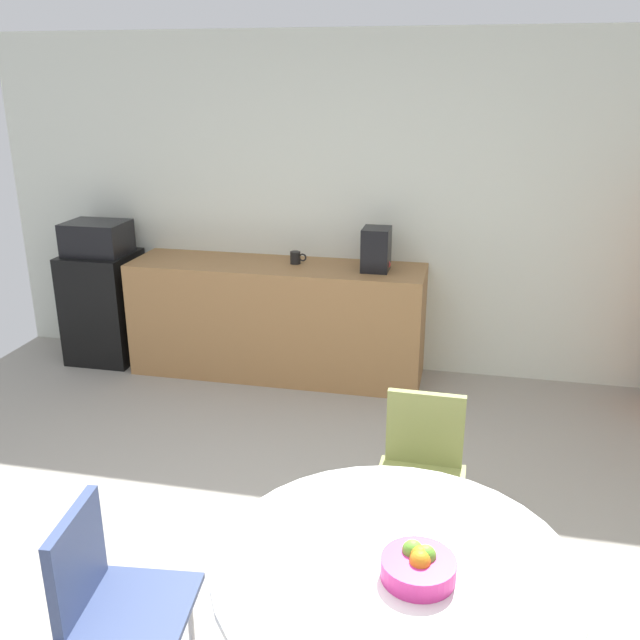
{
  "coord_description": "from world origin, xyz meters",
  "views": [
    {
      "loc": [
        0.82,
        -2.31,
        2.27
      ],
      "look_at": [
        0.02,
        1.33,
        0.95
      ],
      "focal_mm": 38.83,
      "sensor_mm": 36.0,
      "label": 1
    }
  ],
  "objects_px": {
    "round_table": "(394,591)",
    "coffee_maker": "(376,249)",
    "chair_olive": "(422,459)",
    "mug_white": "(296,258)",
    "chair_navy": "(105,589)",
    "fruit_bowl": "(419,565)",
    "mug_green": "(379,264)",
    "mini_fridge": "(104,306)",
    "microwave": "(97,238)"
  },
  "relations": [
    {
      "from": "fruit_bowl",
      "to": "round_table",
      "type": "bearing_deg",
      "value": 148.33
    },
    {
      "from": "round_table",
      "to": "mug_white",
      "type": "height_order",
      "value": "mug_white"
    },
    {
      "from": "microwave",
      "to": "fruit_bowl",
      "type": "bearing_deg",
      "value": -47.27
    },
    {
      "from": "chair_olive",
      "to": "round_table",
      "type": "bearing_deg",
      "value": -91.05
    },
    {
      "from": "chair_navy",
      "to": "mug_white",
      "type": "height_order",
      "value": "mug_white"
    },
    {
      "from": "fruit_bowl",
      "to": "mug_green",
      "type": "bearing_deg",
      "value": 100.16
    },
    {
      "from": "mini_fridge",
      "to": "mug_white",
      "type": "xyz_separation_m",
      "value": [
        1.64,
        0.06,
        0.49
      ]
    },
    {
      "from": "mug_white",
      "to": "coffee_maker",
      "type": "height_order",
      "value": "coffee_maker"
    },
    {
      "from": "microwave",
      "to": "round_table",
      "type": "xyz_separation_m",
      "value": [
        2.77,
        -3.03,
        -0.43
      ]
    },
    {
      "from": "mug_white",
      "to": "coffee_maker",
      "type": "bearing_deg",
      "value": -5.2
    },
    {
      "from": "chair_olive",
      "to": "mug_green",
      "type": "distance_m",
      "value": 2.09
    },
    {
      "from": "chair_navy",
      "to": "round_table",
      "type": "bearing_deg",
      "value": 6.31
    },
    {
      "from": "mini_fridge",
      "to": "chair_navy",
      "type": "bearing_deg",
      "value": -61.1
    },
    {
      "from": "microwave",
      "to": "chair_olive",
      "type": "xyz_separation_m",
      "value": [
        2.79,
        -2.0,
        -0.51
      ]
    },
    {
      "from": "mug_green",
      "to": "coffee_maker",
      "type": "bearing_deg",
      "value": 163.75
    },
    {
      "from": "chair_navy",
      "to": "mug_white",
      "type": "relative_size",
      "value": 6.43
    },
    {
      "from": "round_table",
      "to": "chair_navy",
      "type": "relative_size",
      "value": 1.49
    },
    {
      "from": "fruit_bowl",
      "to": "microwave",
      "type": "bearing_deg",
      "value": 132.73
    },
    {
      "from": "fruit_bowl",
      "to": "coffee_maker",
      "type": "bearing_deg",
      "value": 100.65
    },
    {
      "from": "round_table",
      "to": "coffee_maker",
      "type": "xyz_separation_m",
      "value": [
        -0.5,
        3.03,
        0.45
      ]
    },
    {
      "from": "mini_fridge",
      "to": "mug_white",
      "type": "height_order",
      "value": "mug_white"
    },
    {
      "from": "chair_olive",
      "to": "chair_navy",
      "type": "height_order",
      "value": "same"
    },
    {
      "from": "round_table",
      "to": "chair_olive",
      "type": "bearing_deg",
      "value": 88.95
    },
    {
      "from": "chair_navy",
      "to": "coffee_maker",
      "type": "relative_size",
      "value": 2.59
    },
    {
      "from": "chair_olive",
      "to": "chair_navy",
      "type": "bearing_deg",
      "value": -132.37
    },
    {
      "from": "chair_olive",
      "to": "mug_white",
      "type": "bearing_deg",
      "value": 119.19
    },
    {
      "from": "mug_green",
      "to": "coffee_maker",
      "type": "height_order",
      "value": "coffee_maker"
    },
    {
      "from": "fruit_bowl",
      "to": "coffee_maker",
      "type": "distance_m",
      "value": 3.15
    },
    {
      "from": "chair_navy",
      "to": "coffee_maker",
      "type": "height_order",
      "value": "coffee_maker"
    },
    {
      "from": "round_table",
      "to": "fruit_bowl",
      "type": "xyz_separation_m",
      "value": [
        0.08,
        -0.05,
        0.16
      ]
    },
    {
      "from": "chair_navy",
      "to": "microwave",
      "type": "bearing_deg",
      "value": 118.9
    },
    {
      "from": "microwave",
      "to": "coffee_maker",
      "type": "height_order",
      "value": "coffee_maker"
    },
    {
      "from": "chair_navy",
      "to": "mug_white",
      "type": "xyz_separation_m",
      "value": [
        -0.1,
        3.2,
        0.43
      ]
    },
    {
      "from": "mug_white",
      "to": "chair_olive",
      "type": "bearing_deg",
      "value": -60.81
    },
    {
      "from": "round_table",
      "to": "mug_green",
      "type": "bearing_deg",
      "value": 98.85
    },
    {
      "from": "fruit_bowl",
      "to": "mug_green",
      "type": "relative_size",
      "value": 1.91
    },
    {
      "from": "mini_fridge",
      "to": "microwave",
      "type": "bearing_deg",
      "value": 0.0
    },
    {
      "from": "round_table",
      "to": "coffee_maker",
      "type": "relative_size",
      "value": 3.86
    },
    {
      "from": "mug_green",
      "to": "coffee_maker",
      "type": "xyz_separation_m",
      "value": [
        -0.03,
        0.01,
        0.11
      ]
    },
    {
      "from": "microwave",
      "to": "chair_navy",
      "type": "height_order",
      "value": "microwave"
    },
    {
      "from": "round_table",
      "to": "mini_fridge",
      "type": "bearing_deg",
      "value": 132.38
    },
    {
      "from": "round_table",
      "to": "chair_olive",
      "type": "height_order",
      "value": "chair_olive"
    },
    {
      "from": "mug_white",
      "to": "mini_fridge",
      "type": "bearing_deg",
      "value": -178.0
    },
    {
      "from": "mini_fridge",
      "to": "microwave",
      "type": "height_order",
      "value": "microwave"
    },
    {
      "from": "mini_fridge",
      "to": "chair_olive",
      "type": "height_order",
      "value": "mini_fridge"
    },
    {
      "from": "coffee_maker",
      "to": "chair_olive",
      "type": "bearing_deg",
      "value": -75.44
    },
    {
      "from": "chair_olive",
      "to": "fruit_bowl",
      "type": "xyz_separation_m",
      "value": [
        0.06,
        -1.09,
        0.25
      ]
    },
    {
      "from": "mini_fridge",
      "to": "fruit_bowl",
      "type": "relative_size",
      "value": 3.68
    },
    {
      "from": "microwave",
      "to": "mug_green",
      "type": "height_order",
      "value": "microwave"
    },
    {
      "from": "mug_white",
      "to": "mug_green",
      "type": "height_order",
      "value": "same"
    }
  ]
}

